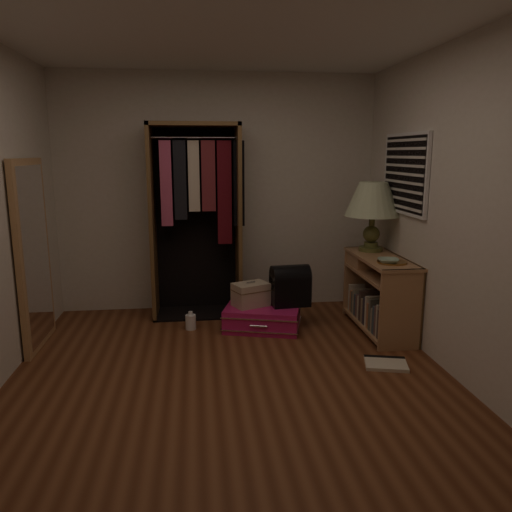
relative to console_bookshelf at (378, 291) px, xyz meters
name	(u,v)px	position (x,y,z in m)	size (l,w,h in m)	color
ground	(232,383)	(-1.54, -1.04, -0.39)	(4.00, 4.00, 0.00)	brown
room_walls	(240,187)	(-1.46, -0.99, 1.11)	(3.52, 4.02, 2.60)	beige
console_bookshelf	(378,291)	(0.00, 0.00, 0.00)	(0.42, 1.12, 0.75)	#AA7952
open_wardrobe	(198,203)	(-1.76, 0.73, 0.83)	(0.99, 0.50, 2.05)	brown
floor_mirror	(33,255)	(-3.24, -0.04, 0.46)	(0.06, 0.80, 1.70)	tan
pink_suitcase	(262,317)	(-1.14, 0.15, -0.28)	(0.87, 0.72, 0.23)	#BE175D
train_case	(251,294)	(-1.25, 0.20, -0.04)	(0.41, 0.36, 0.25)	tan
black_bag	(290,285)	(-0.86, 0.17, 0.05)	(0.40, 0.28, 0.41)	black
table_lamp	(373,201)	(0.00, 0.27, 0.88)	(0.72, 0.72, 0.71)	#4F5429
brass_tray	(392,262)	(0.00, -0.31, 0.37)	(0.32, 0.32, 0.02)	#A5793F
ceramic_bowl	(388,261)	(-0.05, -0.34, 0.38)	(0.19, 0.19, 0.05)	#96B49D
white_jug	(191,322)	(-1.86, 0.21, -0.31)	(0.13, 0.13, 0.18)	white
floor_book	(386,363)	(-0.23, -0.85, -0.38)	(0.40, 0.35, 0.03)	beige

